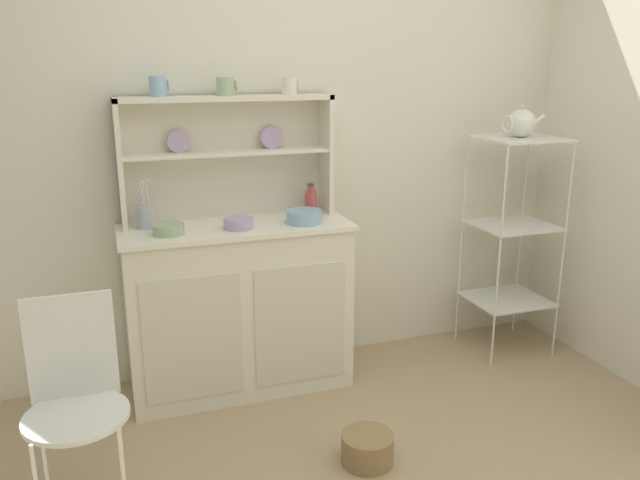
{
  "coord_description": "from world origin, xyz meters",
  "views": [
    {
      "loc": [
        -0.94,
        -1.6,
        1.63
      ],
      "look_at": [
        0.01,
        1.12,
        0.82
      ],
      "focal_mm": 35.57,
      "sensor_mm": 36.0,
      "label": 1
    }
  ],
  "objects_px": {
    "floor_basket": "(367,448)",
    "utensil_jar": "(146,216)",
    "bakers_rack": "(513,221)",
    "cup_sky_0": "(158,86)",
    "jam_bottle": "(311,202)",
    "porcelain_teapot": "(521,123)",
    "wire_chair": "(75,391)",
    "hutch_cabinet": "(239,305)",
    "hutch_shelf_unit": "(226,147)",
    "bowl_mixing_large": "(169,229)"
  },
  "relations": [
    {
      "from": "floor_basket",
      "to": "cup_sky_0",
      "type": "distance_m",
      "value": 1.87
    },
    {
      "from": "bakers_rack",
      "to": "utensil_jar",
      "type": "bearing_deg",
      "value": 176.08
    },
    {
      "from": "wire_chair",
      "to": "bowl_mixing_large",
      "type": "xyz_separation_m",
      "value": [
        0.43,
        0.72,
        0.37
      ]
    },
    {
      "from": "floor_basket",
      "to": "jam_bottle",
      "type": "relative_size",
      "value": 1.36
    },
    {
      "from": "hutch_shelf_unit",
      "to": "floor_basket",
      "type": "xyz_separation_m",
      "value": [
        0.36,
        -0.99,
        -1.16
      ]
    },
    {
      "from": "hutch_shelf_unit",
      "to": "bakers_rack",
      "type": "relative_size",
      "value": 0.85
    },
    {
      "from": "bakers_rack",
      "to": "bowl_mixing_large",
      "type": "bearing_deg",
      "value": -179.54
    },
    {
      "from": "utensil_jar",
      "to": "bakers_rack",
      "type": "bearing_deg",
      "value": -3.92
    },
    {
      "from": "wire_chair",
      "to": "jam_bottle",
      "type": "bearing_deg",
      "value": 53.67
    },
    {
      "from": "utensil_jar",
      "to": "porcelain_teapot",
      "type": "height_order",
      "value": "porcelain_teapot"
    },
    {
      "from": "bowl_mixing_large",
      "to": "utensil_jar",
      "type": "xyz_separation_m",
      "value": [
        -0.09,
        0.15,
        0.04
      ]
    },
    {
      "from": "utensil_jar",
      "to": "wire_chair",
      "type": "bearing_deg",
      "value": -111.26
    },
    {
      "from": "bowl_mixing_large",
      "to": "utensil_jar",
      "type": "bearing_deg",
      "value": 120.11
    },
    {
      "from": "cup_sky_0",
      "to": "utensil_jar",
      "type": "distance_m",
      "value": 0.61
    },
    {
      "from": "wire_chair",
      "to": "bowl_mixing_large",
      "type": "height_order",
      "value": "bowl_mixing_large"
    },
    {
      "from": "porcelain_teapot",
      "to": "floor_basket",
      "type": "bearing_deg",
      "value": -147.4
    },
    {
      "from": "hutch_cabinet",
      "to": "floor_basket",
      "type": "relative_size",
      "value": 5.05
    },
    {
      "from": "jam_bottle",
      "to": "hutch_cabinet",
      "type": "bearing_deg",
      "value": -168.26
    },
    {
      "from": "floor_basket",
      "to": "bowl_mixing_large",
      "type": "relative_size",
      "value": 1.54
    },
    {
      "from": "bakers_rack",
      "to": "porcelain_teapot",
      "type": "distance_m",
      "value": 0.54
    },
    {
      "from": "wire_chair",
      "to": "floor_basket",
      "type": "distance_m",
      "value": 1.2
    },
    {
      "from": "utensil_jar",
      "to": "porcelain_teapot",
      "type": "relative_size",
      "value": 0.99
    },
    {
      "from": "hutch_cabinet",
      "to": "bowl_mixing_large",
      "type": "distance_m",
      "value": 0.56
    },
    {
      "from": "bakers_rack",
      "to": "wire_chair",
      "type": "distance_m",
      "value": 2.45
    },
    {
      "from": "floor_basket",
      "to": "cup_sky_0",
      "type": "height_order",
      "value": "cup_sky_0"
    },
    {
      "from": "bowl_mixing_large",
      "to": "porcelain_teapot",
      "type": "xyz_separation_m",
      "value": [
        1.89,
        0.02,
        0.42
      ]
    },
    {
      "from": "porcelain_teapot",
      "to": "hutch_shelf_unit",
      "type": "bearing_deg",
      "value": 171.96
    },
    {
      "from": "bakers_rack",
      "to": "cup_sky_0",
      "type": "relative_size",
      "value": 13.15
    },
    {
      "from": "floor_basket",
      "to": "utensil_jar",
      "type": "relative_size",
      "value": 0.93
    },
    {
      "from": "wire_chair",
      "to": "jam_bottle",
      "type": "xyz_separation_m",
      "value": [
        1.17,
        0.88,
        0.41
      ]
    },
    {
      "from": "jam_bottle",
      "to": "utensil_jar",
      "type": "relative_size",
      "value": 0.68
    },
    {
      "from": "bowl_mixing_large",
      "to": "porcelain_teapot",
      "type": "height_order",
      "value": "porcelain_teapot"
    },
    {
      "from": "hutch_shelf_unit",
      "to": "utensil_jar",
      "type": "xyz_separation_m",
      "value": [
        -0.42,
        -0.09,
        -0.3
      ]
    },
    {
      "from": "utensil_jar",
      "to": "jam_bottle",
      "type": "bearing_deg",
      "value": 0.6
    },
    {
      "from": "jam_bottle",
      "to": "utensil_jar",
      "type": "xyz_separation_m",
      "value": [
        -0.83,
        -0.01,
        -0.01
      ]
    },
    {
      "from": "hutch_cabinet",
      "to": "wire_chair",
      "type": "xyz_separation_m",
      "value": [
        -0.75,
        -0.79,
        0.07
      ]
    },
    {
      "from": "jam_bottle",
      "to": "bakers_rack",
      "type": "bearing_deg",
      "value": -7.15
    },
    {
      "from": "jam_bottle",
      "to": "porcelain_teapot",
      "type": "distance_m",
      "value": 1.22
    },
    {
      "from": "cup_sky_0",
      "to": "porcelain_teapot",
      "type": "xyz_separation_m",
      "value": [
        1.88,
        -0.18,
        -0.21
      ]
    },
    {
      "from": "hutch_shelf_unit",
      "to": "utensil_jar",
      "type": "height_order",
      "value": "hutch_shelf_unit"
    },
    {
      "from": "hutch_shelf_unit",
      "to": "wire_chair",
      "type": "relative_size",
      "value": 1.23
    },
    {
      "from": "bakers_rack",
      "to": "utensil_jar",
      "type": "distance_m",
      "value": 1.99
    },
    {
      "from": "hutch_cabinet",
      "to": "hutch_shelf_unit",
      "type": "height_order",
      "value": "hutch_shelf_unit"
    },
    {
      "from": "hutch_shelf_unit",
      "to": "cup_sky_0",
      "type": "xyz_separation_m",
      "value": [
        -0.31,
        -0.04,
        0.3
      ]
    },
    {
      "from": "hutch_cabinet",
      "to": "bakers_rack",
      "type": "distance_m",
      "value": 1.6
    },
    {
      "from": "jam_bottle",
      "to": "floor_basket",
      "type": "bearing_deg",
      "value": -93.64
    },
    {
      "from": "porcelain_teapot",
      "to": "cup_sky_0",
      "type": "bearing_deg",
      "value": 174.52
    },
    {
      "from": "cup_sky_0",
      "to": "bowl_mixing_large",
      "type": "xyz_separation_m",
      "value": [
        -0.01,
        -0.2,
        -0.63
      ]
    },
    {
      "from": "hutch_cabinet",
      "to": "cup_sky_0",
      "type": "xyz_separation_m",
      "value": [
        -0.31,
        0.12,
        1.08
      ]
    },
    {
      "from": "hutch_cabinet",
      "to": "bakers_rack",
      "type": "xyz_separation_m",
      "value": [
        1.57,
        -0.06,
        0.33
      ]
    }
  ]
}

